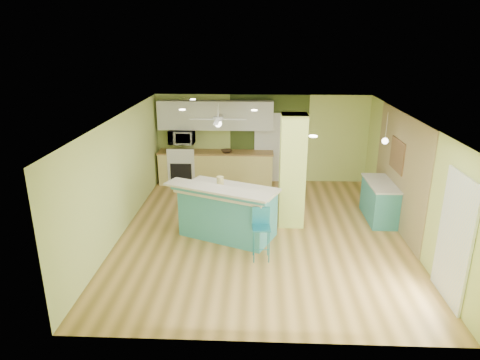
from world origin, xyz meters
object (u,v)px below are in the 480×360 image
Objects in this scene: bar_stool at (261,225)px; peninsula at (227,211)px; fruit_bowl at (227,151)px; side_counter at (379,201)px; canister at (220,181)px.

peninsula is at bearing 123.94° from bar_stool.
fruit_bowl is at bearing 99.31° from bar_stool.
peninsula is at bearing -85.52° from fruit_bowl.
side_counter is (3.43, 1.02, -0.11)m from peninsula.
side_counter is 3.74m from canister.
bar_stool is at bearing -53.28° from canister.
bar_stool is at bearing -144.58° from side_counter.
fruit_bowl is at bearing 91.73° from canister.
peninsula reaches higher than side_counter.
bar_stool is 3.35m from side_counter.
canister is at bearing -167.88° from side_counter.
side_counter is 4.45× the size of fruit_bowl.
canister is (-3.59, -0.77, 0.69)m from side_counter.
bar_stool is (0.70, -0.92, 0.12)m from peninsula.
canister reaches higher than bar_stool.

